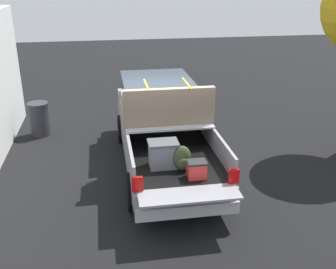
% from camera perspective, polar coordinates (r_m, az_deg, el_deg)
% --- Properties ---
extents(ground_plane, '(40.00, 40.00, 0.00)m').
position_cam_1_polar(ground_plane, '(10.01, -0.56, -4.55)').
color(ground_plane, black).
extents(pickup_truck, '(6.05, 2.06, 2.23)m').
position_cam_1_polar(pickup_truck, '(9.96, -0.93, 1.43)').
color(pickup_truck, gray).
rests_on(pickup_truck, ground_plane).
extents(trash_can, '(0.60, 0.60, 0.98)m').
position_cam_1_polar(trash_can, '(12.34, -17.74, 2.13)').
color(trash_can, '#2D2D33').
rests_on(trash_can, ground_plane).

